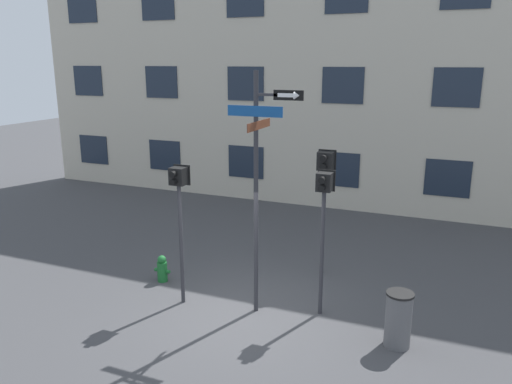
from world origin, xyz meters
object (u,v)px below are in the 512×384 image
at_px(street_sign_pole, 259,176).
at_px(pedestrian_signal_right, 324,207).
at_px(trash_bin, 398,319).
at_px(pedestrian_signal_left, 179,199).
at_px(pedestrian_signal_across, 325,177).
at_px(fire_hydrant, 162,269).

distance_m(street_sign_pole, pedestrian_signal_right, 1.36).
relative_size(street_sign_pole, trash_bin, 4.64).
xyz_separation_m(street_sign_pole, pedestrian_signal_right, (1.17, 0.37, -0.58)).
bearing_deg(street_sign_pole, trash_bin, -4.99).
xyz_separation_m(pedestrian_signal_left, trash_bin, (4.37, 0.01, -1.74)).
height_order(street_sign_pole, trash_bin, street_sign_pole).
relative_size(pedestrian_signal_left, pedestrian_signal_across, 0.98).
bearing_deg(pedestrian_signal_across, trash_bin, -51.03).
xyz_separation_m(pedestrian_signal_right, trash_bin, (1.58, -0.61, -1.72)).
relative_size(street_sign_pole, pedestrian_signal_across, 1.60).
relative_size(pedestrian_signal_right, trash_bin, 2.86).
distance_m(street_sign_pole, trash_bin, 3.59).
xyz_separation_m(pedestrian_signal_left, pedestrian_signal_right, (2.79, 0.62, -0.02)).
bearing_deg(street_sign_pole, pedestrian_signal_left, -171.31).
distance_m(street_sign_pole, pedestrian_signal_left, 1.74).
height_order(street_sign_pole, pedestrian_signal_left, street_sign_pole).
xyz_separation_m(fire_hydrant, trash_bin, (5.34, -0.72, 0.21)).
height_order(street_sign_pole, pedestrian_signal_right, street_sign_pole).
distance_m(pedestrian_signal_across, trash_bin, 3.77).
bearing_deg(trash_bin, pedestrian_signal_across, 128.97).
relative_size(pedestrian_signal_left, pedestrian_signal_right, 1.00).
bearing_deg(trash_bin, pedestrian_signal_left, -179.89).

